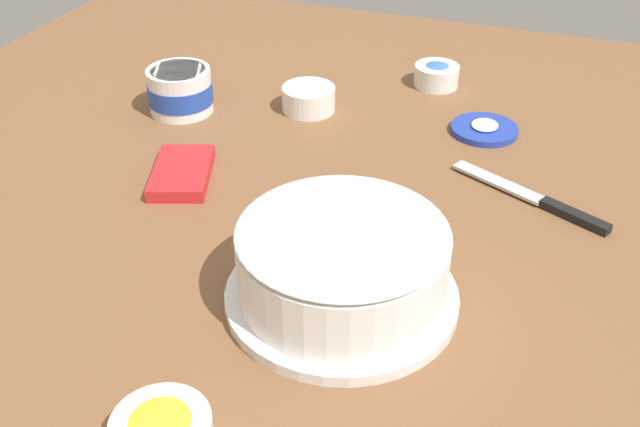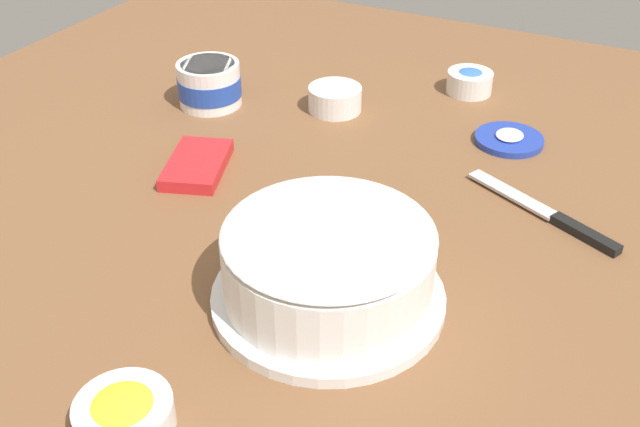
{
  "view_description": "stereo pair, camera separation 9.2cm",
  "coord_description": "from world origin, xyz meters",
  "px_view_note": "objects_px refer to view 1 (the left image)",
  "views": [
    {
      "loc": [
        -0.77,
        -0.3,
        0.55
      ],
      "look_at": [
        -0.06,
        -0.03,
        0.04
      ],
      "focal_mm": 42.01,
      "sensor_mm": 36.0,
      "label": 1
    },
    {
      "loc": [
        -0.74,
        -0.38,
        0.55
      ],
      "look_at": [
        -0.06,
        -0.03,
        0.04
      ],
      "focal_mm": 42.01,
      "sensor_mm": 36.0,
      "label": 2
    }
  ],
  "objects_px": {
    "frosted_cake": "(342,265)",
    "spreading_knife": "(542,202)",
    "frosting_tub": "(180,90)",
    "sprinkle_bowl_rainbow": "(309,97)",
    "frosting_tub_lid": "(484,129)",
    "candy_box_upper": "(182,173)",
    "sprinkle_bowl_blue": "(437,74)"
  },
  "relations": [
    {
      "from": "frosting_tub_lid",
      "to": "sprinkle_bowl_rainbow",
      "type": "bearing_deg",
      "value": 94.15
    },
    {
      "from": "spreading_knife",
      "to": "frosting_tub",
      "type": "bearing_deg",
      "value": 81.75
    },
    {
      "from": "frosted_cake",
      "to": "frosting_tub_lid",
      "type": "xyz_separation_m",
      "value": [
        0.46,
        -0.08,
        -0.05
      ]
    },
    {
      "from": "candy_box_upper",
      "to": "frosting_tub_lid",
      "type": "bearing_deg",
      "value": -72.66
    },
    {
      "from": "frosting_tub",
      "to": "spreading_knife",
      "type": "distance_m",
      "value": 0.6
    },
    {
      "from": "spreading_knife",
      "to": "sprinkle_bowl_rainbow",
      "type": "bearing_deg",
      "value": 67.91
    },
    {
      "from": "sprinkle_bowl_blue",
      "to": "sprinkle_bowl_rainbow",
      "type": "xyz_separation_m",
      "value": [
        -0.17,
        0.18,
        0.0
      ]
    },
    {
      "from": "frosted_cake",
      "to": "frosting_tub_lid",
      "type": "distance_m",
      "value": 0.47
    },
    {
      "from": "frosted_cake",
      "to": "spreading_knife",
      "type": "bearing_deg",
      "value": -34.34
    },
    {
      "from": "frosted_cake",
      "to": "spreading_knife",
      "type": "relative_size",
      "value": 1.18
    },
    {
      "from": "frosted_cake",
      "to": "spreading_knife",
      "type": "height_order",
      "value": "frosted_cake"
    },
    {
      "from": "spreading_knife",
      "to": "sprinkle_bowl_blue",
      "type": "bearing_deg",
      "value": 33.82
    },
    {
      "from": "frosted_cake",
      "to": "frosting_tub",
      "type": "relative_size",
      "value": 2.48
    },
    {
      "from": "frosting_tub",
      "to": "sprinkle_bowl_blue",
      "type": "height_order",
      "value": "frosting_tub"
    },
    {
      "from": "frosted_cake",
      "to": "sprinkle_bowl_rainbow",
      "type": "bearing_deg",
      "value": 25.28
    },
    {
      "from": "frosted_cake",
      "to": "sprinkle_bowl_rainbow",
      "type": "relative_size",
      "value": 2.98
    },
    {
      "from": "frosted_cake",
      "to": "sprinkle_bowl_rainbow",
      "type": "xyz_separation_m",
      "value": [
        0.44,
        0.21,
        -0.03
      ]
    },
    {
      "from": "frosting_tub_lid",
      "to": "candy_box_upper",
      "type": "xyz_separation_m",
      "value": [
        -0.29,
        0.38,
        0.0
      ]
    },
    {
      "from": "frosting_tub_lid",
      "to": "sprinkle_bowl_blue",
      "type": "distance_m",
      "value": 0.18
    },
    {
      "from": "frosting_tub",
      "to": "sprinkle_bowl_rainbow",
      "type": "height_order",
      "value": "frosting_tub"
    },
    {
      "from": "candy_box_upper",
      "to": "frosting_tub",
      "type": "bearing_deg",
      "value": 9.1
    },
    {
      "from": "sprinkle_bowl_blue",
      "to": "sprinkle_bowl_rainbow",
      "type": "height_order",
      "value": "same"
    },
    {
      "from": "frosted_cake",
      "to": "sprinkle_bowl_blue",
      "type": "bearing_deg",
      "value": 2.9
    },
    {
      "from": "frosting_tub_lid",
      "to": "candy_box_upper",
      "type": "relative_size",
      "value": 0.79
    },
    {
      "from": "frosting_tub",
      "to": "candy_box_upper",
      "type": "xyz_separation_m",
      "value": [
        -0.19,
        -0.1,
        -0.03
      ]
    },
    {
      "from": "frosting_tub_lid",
      "to": "sprinkle_bowl_blue",
      "type": "height_order",
      "value": "sprinkle_bowl_blue"
    },
    {
      "from": "frosted_cake",
      "to": "frosting_tub",
      "type": "distance_m",
      "value": 0.54
    },
    {
      "from": "frosting_tub",
      "to": "frosting_tub_lid",
      "type": "relative_size",
      "value": 1.01
    },
    {
      "from": "frosted_cake",
      "to": "candy_box_upper",
      "type": "distance_m",
      "value": 0.35
    },
    {
      "from": "frosting_tub_lid",
      "to": "frosting_tub",
      "type": "bearing_deg",
      "value": 101.21
    },
    {
      "from": "sprinkle_bowl_blue",
      "to": "candy_box_upper",
      "type": "bearing_deg",
      "value": 148.38
    },
    {
      "from": "frosted_cake",
      "to": "spreading_knife",
      "type": "distance_m",
      "value": 0.34
    }
  ]
}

